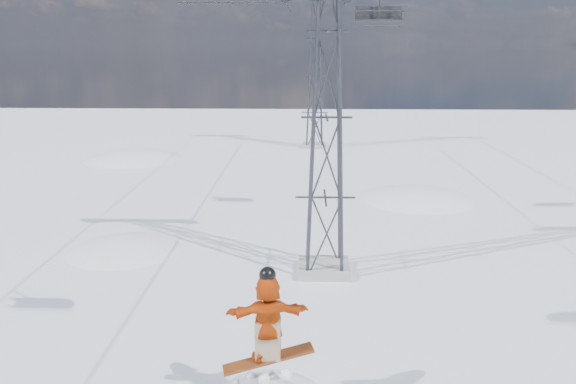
{
  "coord_description": "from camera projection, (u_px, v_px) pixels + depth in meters",
  "views": [
    {
      "loc": [
        0.1,
        -10.61,
        7.83
      ],
      "look_at": [
        -0.35,
        3.98,
        3.99
      ],
      "focal_mm": 35.0,
      "sensor_mm": 36.0,
      "label": 1
    }
  ],
  "objects": [
    {
      "name": "snow_terrain",
      "position": [
        227.0,
        330.0,
        35.37
      ],
      "size": [
        39.0,
        37.0,
        22.0
      ],
      "color": "white",
      "rests_on": "ground"
    },
    {
      "name": "lift_tower_near",
      "position": [
        327.0,
        118.0,
        18.57
      ],
      "size": [
        5.2,
        1.8,
        11.43
      ],
      "color": "#999999",
      "rests_on": "ground"
    },
    {
      "name": "lift_chair_mid",
      "position": [
        379.0,
        15.0,
        22.39
      ],
      "size": [
        1.88,
        0.54,
        2.34
      ],
      "color": "#232326",
      "rests_on": "ground"
    },
    {
      "name": "lift_tower_far",
      "position": [
        315.0,
        77.0,
        42.73
      ],
      "size": [
        5.2,
        1.8,
        11.43
      ],
      "color": "#999999",
      "rests_on": "ground"
    }
  ]
}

